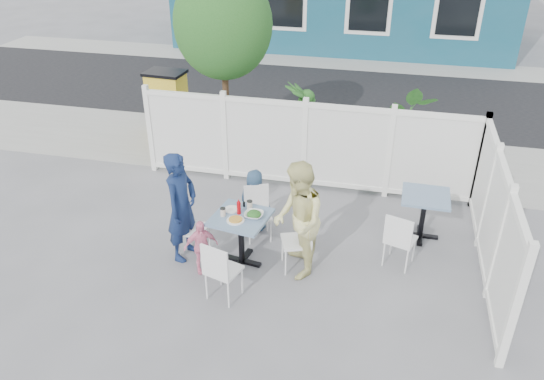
% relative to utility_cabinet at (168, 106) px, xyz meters
% --- Properties ---
extents(ground, '(80.00, 80.00, 0.00)m').
position_rel_utility_cabinet_xyz_m(ground, '(3.14, -4.00, -0.69)').
color(ground, slate).
extents(near_sidewalk, '(24.00, 2.60, 0.01)m').
position_rel_utility_cabinet_xyz_m(near_sidewalk, '(3.14, -0.20, -0.68)').
color(near_sidewalk, gray).
rests_on(near_sidewalk, ground).
extents(street, '(24.00, 5.00, 0.01)m').
position_rel_utility_cabinet_xyz_m(street, '(3.14, 3.50, -0.69)').
color(street, black).
rests_on(street, ground).
extents(far_sidewalk, '(24.00, 1.60, 0.01)m').
position_rel_utility_cabinet_xyz_m(far_sidewalk, '(3.14, 6.60, -0.68)').
color(far_sidewalk, gray).
rests_on(far_sidewalk, ground).
extents(fence_back, '(5.86, 0.08, 1.60)m').
position_rel_utility_cabinet_xyz_m(fence_back, '(3.24, -1.60, 0.10)').
color(fence_back, white).
rests_on(fence_back, ground).
extents(fence_right, '(0.08, 3.66, 1.60)m').
position_rel_utility_cabinet_xyz_m(fence_right, '(6.14, -3.40, 0.10)').
color(fence_right, white).
rests_on(fence_right, ground).
extents(tree, '(1.80, 1.62, 3.59)m').
position_rel_utility_cabinet_xyz_m(tree, '(1.54, -0.70, 1.90)').
color(tree, '#382316').
rests_on(tree, ground).
extents(utility_cabinet, '(0.78, 0.58, 1.38)m').
position_rel_utility_cabinet_xyz_m(utility_cabinet, '(0.00, 0.00, 0.00)').
color(utility_cabinet, gold).
rests_on(utility_cabinet, ground).
extents(potted_shrub_a, '(1.11, 1.11, 1.67)m').
position_rel_utility_cabinet_xyz_m(potted_shrub_a, '(3.10, -0.90, 0.15)').
color(potted_shrub_a, '#1D521B').
rests_on(potted_shrub_a, ground).
extents(potted_shrub_b, '(1.71, 1.80, 1.56)m').
position_rel_utility_cabinet_xyz_m(potted_shrub_b, '(4.82, -1.00, 0.09)').
color(potted_shrub_b, '#1D521B').
rests_on(potted_shrub_b, ground).
extents(main_table, '(0.85, 0.85, 0.78)m').
position_rel_utility_cabinet_xyz_m(main_table, '(2.79, -4.03, -0.08)').
color(main_table, '#45618A').
rests_on(main_table, ground).
extents(spare_table, '(0.71, 0.71, 0.74)m').
position_rel_utility_cabinet_xyz_m(spare_table, '(5.29, -2.77, -0.12)').
color(spare_table, '#45618A').
rests_on(spare_table, ground).
extents(chair_left, '(0.42, 0.44, 0.88)m').
position_rel_utility_cabinet_xyz_m(chair_left, '(1.98, -3.97, -0.18)').
color(chair_left, white).
rests_on(chair_left, ground).
extents(chair_right, '(0.50, 0.51, 0.89)m').
position_rel_utility_cabinet_xyz_m(chair_right, '(3.63, -3.93, -0.17)').
color(chair_right, white).
rests_on(chair_right, ground).
extents(chair_back, '(0.49, 0.49, 0.83)m').
position_rel_utility_cabinet_xyz_m(chair_back, '(2.84, -3.30, -0.20)').
color(chair_back, white).
rests_on(chair_back, ground).
extents(chair_near, '(0.49, 0.48, 0.88)m').
position_rel_utility_cabinet_xyz_m(chair_near, '(2.75, -4.86, -0.18)').
color(chair_near, white).
rests_on(chair_near, ground).
extents(chair_spare, '(0.49, 0.48, 0.86)m').
position_rel_utility_cabinet_xyz_m(chair_spare, '(4.95, -3.62, -0.19)').
color(chair_spare, white).
rests_on(chair_spare, ground).
extents(man, '(0.49, 0.66, 1.64)m').
position_rel_utility_cabinet_xyz_m(man, '(1.93, -4.04, 0.13)').
color(man, '#13234C').
rests_on(man, ground).
extents(woman, '(0.86, 0.97, 1.67)m').
position_rel_utility_cabinet_xyz_m(woman, '(3.60, -4.04, 0.15)').
color(woman, gold).
rests_on(woman, ground).
extents(boy, '(0.52, 0.36, 1.01)m').
position_rel_utility_cabinet_xyz_m(boy, '(2.74, -3.12, -0.18)').
color(boy, navy).
rests_on(boy, ground).
extents(toddler, '(0.51, 0.43, 0.82)m').
position_rel_utility_cabinet_xyz_m(toddler, '(2.30, -4.34, -0.28)').
color(toddler, pink).
rests_on(toddler, ground).
extents(plate_main, '(0.24, 0.24, 0.02)m').
position_rel_utility_cabinet_xyz_m(plate_main, '(2.76, -4.16, 0.10)').
color(plate_main, white).
rests_on(plate_main, main_table).
extents(plate_side, '(0.21, 0.21, 0.01)m').
position_rel_utility_cabinet_xyz_m(plate_side, '(2.62, -3.90, 0.10)').
color(plate_side, white).
rests_on(plate_side, main_table).
extents(salad_bowl, '(0.26, 0.26, 0.06)m').
position_rel_utility_cabinet_xyz_m(salad_bowl, '(2.97, -4.01, 0.13)').
color(salad_bowl, white).
rests_on(salad_bowl, main_table).
extents(coffee_cup_a, '(0.07, 0.07, 0.11)m').
position_rel_utility_cabinet_xyz_m(coffee_cup_a, '(2.55, -4.07, 0.15)').
color(coffee_cup_a, beige).
rests_on(coffee_cup_a, main_table).
extents(coffee_cup_b, '(0.08, 0.08, 0.12)m').
position_rel_utility_cabinet_xyz_m(coffee_cup_b, '(2.86, -3.81, 0.15)').
color(coffee_cup_b, beige).
rests_on(coffee_cup_b, main_table).
extents(ketchup_bottle, '(0.06, 0.06, 0.18)m').
position_rel_utility_cabinet_xyz_m(ketchup_bottle, '(2.75, -3.97, 0.18)').
color(ketchup_bottle, '#A8060D').
rests_on(ketchup_bottle, main_table).
extents(salt_shaker, '(0.03, 0.03, 0.06)m').
position_rel_utility_cabinet_xyz_m(salt_shaker, '(2.71, -3.77, 0.13)').
color(salt_shaker, white).
rests_on(salt_shaker, main_table).
extents(pepper_shaker, '(0.03, 0.03, 0.08)m').
position_rel_utility_cabinet_xyz_m(pepper_shaker, '(2.76, -3.77, 0.13)').
color(pepper_shaker, black).
rests_on(pepper_shaker, main_table).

